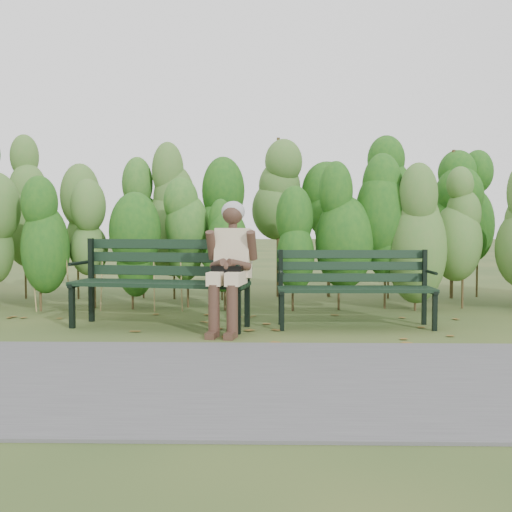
{
  "coord_description": "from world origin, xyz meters",
  "views": [
    {
      "loc": [
        0.14,
        -6.4,
        1.1
      ],
      "look_at": [
        0.0,
        0.35,
        0.75
      ],
      "focal_mm": 42.0,
      "sensor_mm": 36.0,
      "label": 1
    }
  ],
  "objects": [
    {
      "name": "seated_woman",
      "position": [
        -0.25,
        -0.26,
        0.77
      ],
      "size": [
        0.55,
        0.81,
        1.35
      ],
      "color": "tan",
      "rests_on": "ground"
    },
    {
      "name": "hedge_band",
      "position": [
        0.0,
        1.86,
        1.26
      ],
      "size": [
        11.04,
        1.67,
        2.42
      ],
      "color": "#47381E",
      "rests_on": "ground"
    },
    {
      "name": "footpath",
      "position": [
        0.0,
        -2.2,
        0.01
      ],
      "size": [
        60.0,
        2.5,
        0.01
      ],
      "primitive_type": "cube",
      "color": "#474749",
      "rests_on": "ground"
    },
    {
      "name": "leaf_litter",
      "position": [
        0.22,
        -0.18,
        0.0
      ],
      "size": [
        5.78,
        2.09,
        0.01
      ],
      "color": "brown",
      "rests_on": "ground"
    },
    {
      "name": "ground",
      "position": [
        0.0,
        0.0,
        0.0
      ],
      "size": [
        80.0,
        80.0,
        0.0
      ],
      "primitive_type": "plane",
      "color": "#2D451F"
    },
    {
      "name": "bench_right",
      "position": [
        1.07,
        0.08,
        0.49
      ],
      "size": [
        1.67,
        0.57,
        0.83
      ],
      "color": "black",
      "rests_on": "ground"
    },
    {
      "name": "bench_left",
      "position": [
        -1.0,
        0.06,
        0.56
      ],
      "size": [
        1.97,
        0.93,
        0.95
      ],
      "color": "black",
      "rests_on": "ground"
    }
  ]
}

